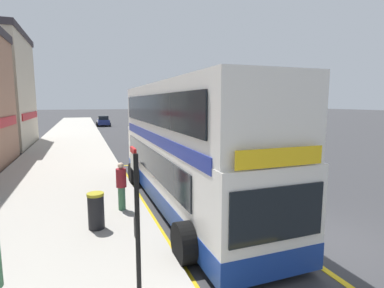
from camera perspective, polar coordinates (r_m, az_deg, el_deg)
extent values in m
plane|color=#333335|center=(38.69, -11.40, 2.30)|extent=(260.00, 260.00, 0.00)
cube|color=#A39E93|center=(38.25, -21.82, 1.92)|extent=(6.00, 76.00, 0.14)
cube|color=white|center=(11.06, -1.51, -4.51)|extent=(2.41, 11.26, 2.30)
cube|color=white|center=(10.80, -1.55, 6.44)|extent=(2.39, 11.04, 1.90)
cube|color=navy|center=(11.27, -1.49, -8.73)|extent=(2.43, 11.28, 0.60)
cube|color=navy|center=(10.87, -1.53, 1.53)|extent=(2.44, 10.36, 0.36)
cube|color=black|center=(11.06, -8.22, -3.00)|extent=(0.04, 9.01, 0.90)
cube|color=black|center=(10.47, -7.96, 6.59)|extent=(0.04, 9.91, 1.00)
cube|color=black|center=(6.13, 16.22, -12.82)|extent=(2.12, 0.04, 1.10)
cube|color=yellow|center=(5.83, 16.65, -2.47)|extent=(1.93, 0.04, 0.36)
cylinder|color=black|center=(7.30, -0.83, -18.38)|extent=(0.56, 1.00, 1.00)
cylinder|color=black|center=(8.45, 16.60, -14.94)|extent=(0.56, 1.00, 1.00)
cylinder|color=black|center=(13.88, -10.76, -5.66)|extent=(0.56, 1.00, 1.00)
cylinder|color=black|center=(14.52, -0.59, -4.91)|extent=(0.56, 1.00, 1.00)
cube|color=gold|center=(11.00, -8.78, -11.96)|extent=(0.16, 15.15, 0.01)
cube|color=gold|center=(11.90, 5.58, -10.34)|extent=(0.16, 15.15, 0.01)
cube|color=gold|center=(18.37, -8.95, -3.83)|extent=(3.13, 0.16, 0.01)
cylinder|color=black|center=(5.67, -10.41, -15.50)|extent=(0.09, 0.09, 2.72)
cube|color=silver|center=(5.56, -11.17, -3.24)|extent=(0.05, 0.42, 0.30)
cube|color=red|center=(5.52, -11.23, -1.21)|extent=(0.05, 0.42, 0.10)
cube|color=black|center=(5.78, -10.57, -15.64)|extent=(0.06, 0.28, 0.40)
cube|color=#B2191E|center=(29.63, -28.61, 4.82)|extent=(0.08, 7.74, 0.56)
cube|color=navy|center=(49.39, -16.69, 4.09)|extent=(1.76, 4.20, 0.72)
cube|color=black|center=(49.26, -16.71, 4.85)|extent=(1.52, 1.90, 0.60)
cylinder|color=black|center=(50.66, -17.82, 3.73)|extent=(0.22, 0.60, 0.60)
cylinder|color=black|center=(50.78, -15.71, 3.82)|extent=(0.22, 0.60, 0.60)
cylinder|color=black|center=(48.07, -17.68, 3.52)|extent=(0.22, 0.60, 0.60)
cylinder|color=black|center=(48.19, -15.46, 3.62)|extent=(0.22, 0.60, 0.60)
cube|color=maroon|center=(25.64, 5.16, 1.06)|extent=(1.76, 4.20, 0.72)
cube|color=black|center=(25.47, 5.27, 2.51)|extent=(1.52, 1.90, 0.60)
cylinder|color=black|center=(26.48, 2.11, 0.53)|extent=(0.22, 0.60, 0.60)
cylinder|color=black|center=(27.25, 5.75, 0.71)|extent=(0.22, 0.60, 0.60)
cylinder|color=black|center=(24.12, 4.47, -0.23)|extent=(0.22, 0.60, 0.60)
cylinder|color=black|center=(24.95, 8.37, -0.01)|extent=(0.22, 0.60, 0.60)
cube|color=navy|center=(30.44, 1.03, 2.19)|extent=(1.76, 4.20, 0.72)
cube|color=black|center=(30.29, 1.10, 3.42)|extent=(1.52, 1.90, 0.60)
cylinder|color=black|center=(31.38, -1.43, 1.70)|extent=(0.22, 0.60, 0.60)
cylinder|color=black|center=(32.03, 1.74, 1.83)|extent=(0.22, 0.60, 0.60)
cylinder|color=black|center=(28.94, 0.24, 1.17)|extent=(0.22, 0.60, 0.60)
cylinder|color=black|center=(29.64, 3.63, 1.32)|extent=(0.22, 0.60, 0.60)
cylinder|color=#3F724C|center=(10.46, -13.33, -10.10)|extent=(0.24, 0.24, 0.79)
cylinder|color=maroon|center=(10.26, -13.46, -6.35)|extent=(0.34, 0.34, 0.62)
sphere|color=beige|center=(10.17, -13.54, -4.07)|extent=(0.21, 0.21, 0.21)
cylinder|color=black|center=(9.15, -17.94, -12.34)|extent=(0.45, 0.45, 0.97)
cylinder|color=#A5991E|center=(8.98, -18.09, -9.20)|extent=(0.48, 0.48, 0.08)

